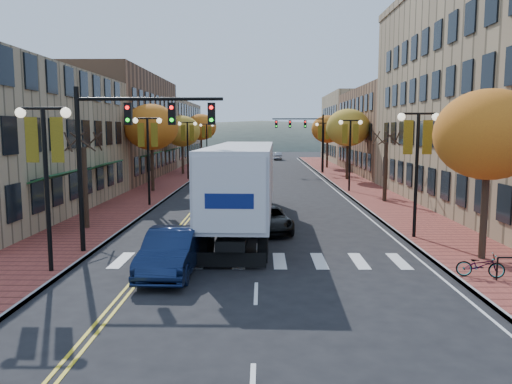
{
  "coord_description": "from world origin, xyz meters",
  "views": [
    {
      "loc": [
        0.19,
        -17.59,
        5.27
      ],
      "look_at": [
        -0.11,
        6.8,
        2.2
      ],
      "focal_mm": 35.0,
      "sensor_mm": 36.0,
      "label": 1
    }
  ],
  "objects_px": {
    "semi_truck": "(245,179)",
    "bicycle": "(480,265)",
    "black_suv": "(268,219)",
    "navy_sedan": "(171,252)"
  },
  "relations": [
    {
      "from": "black_suv",
      "to": "bicycle",
      "type": "relative_size",
      "value": 2.92
    },
    {
      "from": "navy_sedan",
      "to": "bicycle",
      "type": "height_order",
      "value": "navy_sedan"
    },
    {
      "from": "navy_sedan",
      "to": "black_suv",
      "type": "xyz_separation_m",
      "value": [
        3.63,
        7.58,
        -0.17
      ]
    },
    {
      "from": "semi_truck",
      "to": "bicycle",
      "type": "bearing_deg",
      "value": -46.84
    },
    {
      "from": "semi_truck",
      "to": "black_suv",
      "type": "bearing_deg",
      "value": -43.04
    },
    {
      "from": "navy_sedan",
      "to": "black_suv",
      "type": "bearing_deg",
      "value": 66.0
    },
    {
      "from": "semi_truck",
      "to": "navy_sedan",
      "type": "xyz_separation_m",
      "value": [
        -2.39,
        -8.81,
        -1.8
      ]
    },
    {
      "from": "navy_sedan",
      "to": "black_suv",
      "type": "height_order",
      "value": "navy_sedan"
    },
    {
      "from": "semi_truck",
      "to": "black_suv",
      "type": "height_order",
      "value": "semi_truck"
    },
    {
      "from": "black_suv",
      "to": "bicycle",
      "type": "bearing_deg",
      "value": -57.06
    }
  ]
}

